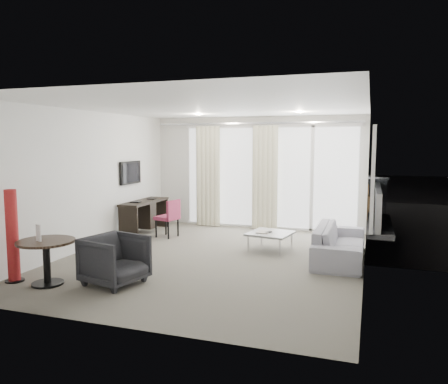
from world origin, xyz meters
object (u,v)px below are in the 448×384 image
(desk, at_px, (145,217))
(sofa, at_px, (340,243))
(desk_chair, at_px, (167,218))
(red_lamp, at_px, (12,236))
(rattan_chair_b, at_px, (357,202))
(tub_armchair, at_px, (115,260))
(coffee_table, at_px, (270,241))
(round_table, at_px, (47,262))
(rattan_chair_a, at_px, (284,205))

(desk, relative_size, sofa, 0.75)
(desk_chair, relative_size, sofa, 0.40)
(red_lamp, height_order, rattan_chair_b, red_lamp)
(tub_armchair, height_order, coffee_table, tub_armchair)
(coffee_table, bearing_deg, desk_chair, 169.13)
(desk_chair, bearing_deg, round_table, -80.80)
(sofa, bearing_deg, rattan_chair_a, 24.40)
(desk, bearing_deg, tub_armchair, -67.73)
(round_table, xyz_separation_m, tub_armchair, (0.90, 0.32, 0.03))
(desk, bearing_deg, rattan_chair_b, 37.35)
(sofa, distance_m, rattan_chair_a, 4.03)
(tub_armchair, bearing_deg, desk, 35.69)
(desk_chair, distance_m, red_lamp, 3.54)
(tub_armchair, bearing_deg, sofa, -37.61)
(round_table, height_order, coffee_table, round_table)
(red_lamp, xyz_separation_m, rattan_chair_a, (2.73, 6.40, -0.29))
(tub_armchair, distance_m, sofa, 3.77)
(rattan_chair_b, bearing_deg, sofa, -94.39)
(desk, bearing_deg, coffee_table, -13.79)
(desk_chair, height_order, round_table, desk_chair)
(desk, xyz_separation_m, rattan_chair_a, (2.65, 2.66, 0.03))
(sofa, xyz_separation_m, rattan_chair_a, (-1.66, 3.66, 0.09))
(desk_chair, distance_m, sofa, 3.69)
(round_table, distance_m, rattan_chair_b, 8.16)
(coffee_table, relative_size, sofa, 0.37)
(tub_armchair, bearing_deg, round_table, 123.15)
(coffee_table, bearing_deg, rattan_chair_b, 71.07)
(desk, distance_m, desk_chair, 0.76)
(round_table, distance_m, red_lamp, 0.66)
(desk_chair, bearing_deg, red_lamp, -89.78)
(coffee_table, bearing_deg, round_table, -130.92)
(desk_chair, bearing_deg, coffee_table, 1.92)
(desk, relative_size, desk_chair, 1.87)
(coffee_table, bearing_deg, rattan_chair_a, 96.53)
(desk, relative_size, rattan_chair_a, 1.97)
(rattan_chair_a, bearing_deg, rattan_chair_b, 15.55)
(round_table, bearing_deg, coffee_table, 49.08)
(desk, relative_size, red_lamp, 1.13)
(desk, bearing_deg, red_lamp, -91.11)
(coffee_table, distance_m, sofa, 1.31)
(rattan_chair_a, bearing_deg, sofa, -72.59)
(desk, height_order, tub_armchair, desk)
(round_table, height_order, rattan_chair_a, rattan_chair_a)
(desk, xyz_separation_m, desk_chair, (0.70, -0.30, 0.05))
(red_lamp, relative_size, tub_armchair, 1.74)
(red_lamp, bearing_deg, tub_armchair, 13.88)
(rattan_chair_a, distance_m, rattan_chair_b, 1.97)
(red_lamp, relative_size, coffee_table, 1.78)
(round_table, height_order, rattan_chair_b, rattan_chair_b)
(desk_chair, bearing_deg, desk, 169.73)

